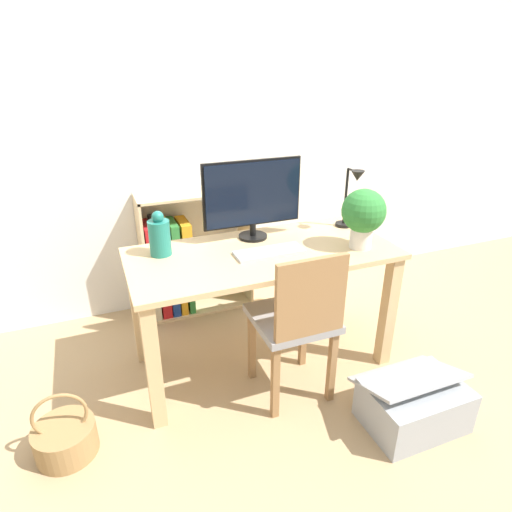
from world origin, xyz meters
TOP-DOWN VIEW (x-y plane):
  - ground_plane at (0.00, 0.00)m, footprint 10.00×10.00m
  - wall_back at (0.00, 0.93)m, footprint 8.00×0.05m
  - desk at (0.00, 0.00)m, footprint 1.46×0.67m
  - monitor at (0.02, 0.20)m, footprint 0.58×0.17m
  - keyboard at (0.02, -0.04)m, footprint 0.38×0.14m
  - vase at (-0.52, 0.16)m, footprint 0.11×0.11m
  - desk_lamp at (0.62, 0.12)m, footprint 0.10×0.19m
  - potted_plant at (0.52, -0.15)m, footprint 0.24×0.24m
  - chair at (0.05, -0.35)m, footprint 0.40×0.40m
  - bookshelf at (-0.32, 0.75)m, footprint 0.76×0.28m
  - basket at (-1.11, -0.30)m, footprint 0.28×0.28m
  - storage_box at (0.51, -0.75)m, footprint 0.49×0.40m

SIDE VIEW (x-z plane):
  - ground_plane at x=0.00m, z-range 0.00..0.00m
  - basket at x=-1.11m, z-range -0.08..0.26m
  - storage_box at x=0.51m, z-range -0.03..0.27m
  - bookshelf at x=-0.32m, z-range -0.05..0.83m
  - chair at x=0.05m, z-range 0.05..0.93m
  - desk at x=0.00m, z-range 0.23..0.96m
  - keyboard at x=0.02m, z-range 0.73..0.75m
  - vase at x=-0.52m, z-range 0.71..0.96m
  - potted_plant at x=0.52m, z-range 0.76..1.09m
  - desk_lamp at x=0.62m, z-range 0.77..1.14m
  - monitor at x=0.02m, z-range 0.76..1.21m
  - wall_back at x=0.00m, z-range 0.00..2.60m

